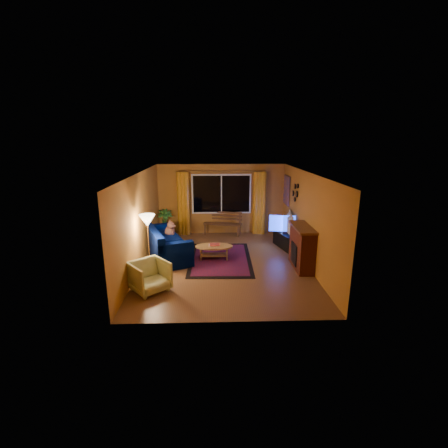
{
  "coord_description": "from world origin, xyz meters",
  "views": [
    {
      "loc": [
        -0.31,
        -8.46,
        3.38
      ],
      "look_at": [
        0.0,
        0.3,
        1.05
      ],
      "focal_mm": 26.0,
      "sensor_mm": 36.0,
      "label": 1
    }
  ],
  "objects_px": {
    "armchair": "(150,275)",
    "coffee_table": "(214,252)",
    "bench": "(222,229)",
    "tv_console": "(286,241)",
    "floor_lamp": "(149,244)",
    "sofa": "(166,242)"
  },
  "relations": [
    {
      "from": "armchair",
      "to": "floor_lamp",
      "type": "distance_m",
      "value": 1.15
    },
    {
      "from": "bench",
      "to": "tv_console",
      "type": "distance_m",
      "value": 2.48
    },
    {
      "from": "floor_lamp",
      "to": "tv_console",
      "type": "height_order",
      "value": "floor_lamp"
    },
    {
      "from": "coffee_table",
      "to": "armchair",
      "type": "bearing_deg",
      "value": -126.34
    },
    {
      "from": "armchair",
      "to": "coffee_table",
      "type": "xyz_separation_m",
      "value": [
        1.47,
        1.99,
        -0.2
      ]
    },
    {
      "from": "floor_lamp",
      "to": "sofa",
      "type": "bearing_deg",
      "value": 76.84
    },
    {
      "from": "coffee_table",
      "to": "tv_console",
      "type": "bearing_deg",
      "value": 21.3
    },
    {
      "from": "coffee_table",
      "to": "tv_console",
      "type": "distance_m",
      "value": 2.45
    },
    {
      "from": "armchair",
      "to": "coffee_table",
      "type": "relative_size",
      "value": 0.73
    },
    {
      "from": "bench",
      "to": "armchair",
      "type": "distance_m",
      "value": 4.74
    },
    {
      "from": "sofa",
      "to": "tv_console",
      "type": "xyz_separation_m",
      "value": [
        3.68,
        0.66,
        -0.22
      ]
    },
    {
      "from": "coffee_table",
      "to": "tv_console",
      "type": "relative_size",
      "value": 0.95
    },
    {
      "from": "bench",
      "to": "coffee_table",
      "type": "xyz_separation_m",
      "value": [
        -0.32,
        -2.39,
        -0.01
      ]
    },
    {
      "from": "tv_console",
      "to": "floor_lamp",
      "type": "bearing_deg",
      "value": -169.39
    },
    {
      "from": "bench",
      "to": "coffee_table",
      "type": "bearing_deg",
      "value": -81.69
    },
    {
      "from": "bench",
      "to": "sofa",
      "type": "bearing_deg",
      "value": -112.54
    },
    {
      "from": "armchair",
      "to": "floor_lamp",
      "type": "bearing_deg",
      "value": 60.42
    },
    {
      "from": "sofa",
      "to": "floor_lamp",
      "type": "distance_m",
      "value": 1.23
    },
    {
      "from": "sofa",
      "to": "armchair",
      "type": "xyz_separation_m",
      "value": [
        -0.07,
        -2.23,
        -0.07
      ]
    },
    {
      "from": "armchair",
      "to": "tv_console",
      "type": "relative_size",
      "value": 0.69
    },
    {
      "from": "sofa",
      "to": "floor_lamp",
      "type": "bearing_deg",
      "value": -124.73
    },
    {
      "from": "floor_lamp",
      "to": "tv_console",
      "type": "xyz_separation_m",
      "value": [
        3.95,
        1.82,
        -0.54
      ]
    }
  ]
}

